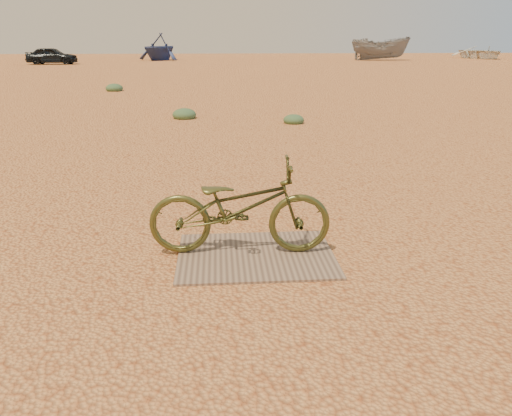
{
  "coord_description": "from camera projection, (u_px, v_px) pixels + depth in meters",
  "views": [
    {
      "loc": [
        0.09,
        -4.0,
        1.95
      ],
      "look_at": [
        0.41,
        0.26,
        0.48
      ],
      "focal_mm": 35.0,
      "sensor_mm": 36.0,
      "label": 1
    }
  ],
  "objects": [
    {
      "name": "kale_b",
      "position": [
        294.0,
        123.0,
        11.87
      ],
      "size": [
        0.49,
        0.49,
        0.27
      ],
      "primitive_type": "ellipsoid",
      "color": "#4A6945",
      "rests_on": "ground"
    },
    {
      "name": "boat_far_right",
      "position": [
        482.0,
        52.0,
        46.72
      ],
      "size": [
        4.45,
        5.87,
        1.14
      ],
      "primitive_type": "imported",
      "rotation": [
        0.0,
        0.0,
        0.1
      ],
      "color": "silver",
      "rests_on": "ground"
    },
    {
      "name": "car",
      "position": [
        52.0,
        56.0,
        37.04
      ],
      "size": [
        3.61,
        1.46,
        1.23
      ],
      "primitive_type": "imported",
      "rotation": [
        0.0,
        0.0,
        1.57
      ],
      "color": "black",
      "rests_on": "ground"
    },
    {
      "name": "plywood_board",
      "position": [
        256.0,
        255.0,
        4.67
      ],
      "size": [
        1.45,
        1.1,
        0.02
      ],
      "primitive_type": "cube",
      "color": "#876D57",
      "rests_on": "ground"
    },
    {
      "name": "boat_far_left",
      "position": [
        159.0,
        47.0,
        43.05
      ],
      "size": [
        5.34,
        5.58,
        2.27
      ],
      "primitive_type": "imported",
      "rotation": [
        0.0,
        0.0,
        -0.5
      ],
      "color": "navy",
      "rests_on": "ground"
    },
    {
      "name": "bicycle",
      "position": [
        240.0,
        207.0,
        4.59
      ],
      "size": [
        1.7,
        0.67,
        0.88
      ],
      "primitive_type": "imported",
      "rotation": [
        0.0,
        0.0,
        1.52
      ],
      "color": "#43451F",
      "rests_on": "plywood_board"
    },
    {
      "name": "boat_mid_right",
      "position": [
        380.0,
        49.0,
        43.18
      ],
      "size": [
        5.18,
        2.27,
        1.95
      ],
      "primitive_type": "imported",
      "rotation": [
        0.0,
        0.0,
        1.5
      ],
      "color": "gray",
      "rests_on": "ground"
    },
    {
      "name": "kale_a",
      "position": [
        184.0,
        118.0,
        12.57
      ],
      "size": [
        0.59,
        0.59,
        0.33
      ],
      "primitive_type": "ellipsoid",
      "color": "#4A6945",
      "rests_on": "ground"
    },
    {
      "name": "ground",
      "position": [
        212.0,
        270.0,
        4.4
      ],
      "size": [
        120.0,
        120.0,
        0.0
      ],
      "primitive_type": "plane",
      "color": "tan",
      "rests_on": "ground"
    },
    {
      "name": "kale_c",
      "position": [
        115.0,
        91.0,
        18.91
      ],
      "size": [
        0.64,
        0.64,
        0.35
      ],
      "primitive_type": "ellipsoid",
      "color": "#4A6945",
      "rests_on": "ground"
    }
  ]
}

